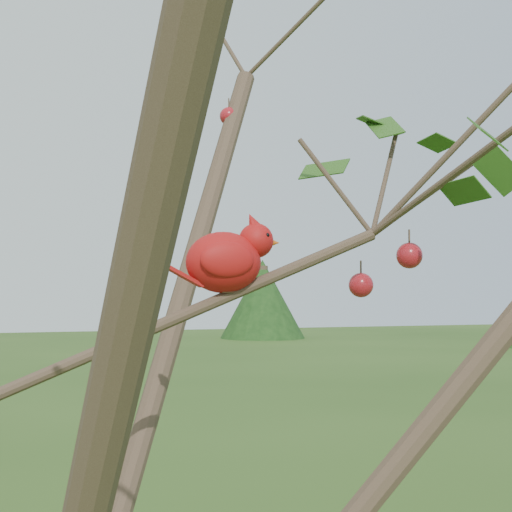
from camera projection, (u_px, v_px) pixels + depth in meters
The scene contains 2 objects.
crabapple_tree at pixel (19, 284), 0.95m from camera, with size 2.35×2.05×2.95m.
cardinal at pixel (228, 259), 1.15m from camera, with size 0.19×0.10×0.13m.
Camera 1 is at (-0.02, -1.02, 2.11)m, focal length 55.00 mm.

